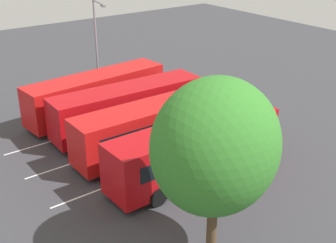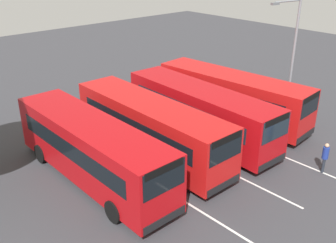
{
  "view_description": "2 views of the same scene",
  "coord_description": "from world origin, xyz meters",
  "px_view_note": "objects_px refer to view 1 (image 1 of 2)",
  "views": [
    {
      "loc": [
        -14.76,
        -22.61,
        13.32
      ],
      "look_at": [
        1.12,
        -1.19,
        1.45
      ],
      "focal_mm": 48.77,
      "sensor_mm": 36.0,
      "label": 1
    },
    {
      "loc": [
        14.7,
        -13.84,
        10.67
      ],
      "look_at": [
        -0.49,
        -0.28,
        1.53
      ],
      "focal_mm": 41.52,
      "sensor_mm": 36.0,
      "label": 2
    }
  ],
  "objects_px": {
    "pedestrian": "(192,89)",
    "depot_tree": "(216,147)",
    "bus_center_left": "(156,126)",
    "bus_far_right": "(97,94)",
    "bus_far_left": "(196,148)",
    "street_lamp": "(97,43)",
    "bus_center_right": "(128,107)"
  },
  "relations": [
    {
      "from": "bus_center_right",
      "to": "bus_far_right",
      "type": "relative_size",
      "value": 0.99
    },
    {
      "from": "bus_center_left",
      "to": "depot_tree",
      "type": "distance_m",
      "value": 10.51
    },
    {
      "from": "bus_center_left",
      "to": "bus_center_right",
      "type": "bearing_deg",
      "value": 85.63
    },
    {
      "from": "bus_center_left",
      "to": "bus_far_right",
      "type": "distance_m",
      "value": 7.12
    },
    {
      "from": "bus_far_left",
      "to": "depot_tree",
      "type": "height_order",
      "value": "depot_tree"
    },
    {
      "from": "street_lamp",
      "to": "bus_center_left",
      "type": "bearing_deg",
      "value": 0.4
    },
    {
      "from": "pedestrian",
      "to": "depot_tree",
      "type": "distance_m",
      "value": 18.84
    },
    {
      "from": "bus_center_right",
      "to": "pedestrian",
      "type": "relative_size",
      "value": 6.51
    },
    {
      "from": "bus_far_left",
      "to": "bus_far_right",
      "type": "height_order",
      "value": "same"
    },
    {
      "from": "bus_center_right",
      "to": "street_lamp",
      "type": "bearing_deg",
      "value": 79.06
    },
    {
      "from": "street_lamp",
      "to": "bus_center_right",
      "type": "bearing_deg",
      "value": -2.36
    },
    {
      "from": "bus_center_right",
      "to": "street_lamp",
      "type": "height_order",
      "value": "street_lamp"
    },
    {
      "from": "bus_center_left",
      "to": "bus_far_left",
      "type": "bearing_deg",
      "value": -89.17
    },
    {
      "from": "bus_far_left",
      "to": "pedestrian",
      "type": "distance_m",
      "value": 11.79
    },
    {
      "from": "pedestrian",
      "to": "bus_center_right",
      "type": "bearing_deg",
      "value": -1.62
    },
    {
      "from": "bus_far_left",
      "to": "bus_center_left",
      "type": "distance_m",
      "value": 3.74
    },
    {
      "from": "bus_center_right",
      "to": "bus_far_right",
      "type": "xyz_separation_m",
      "value": [
        -0.49,
        3.51,
        0.0
      ]
    },
    {
      "from": "street_lamp",
      "to": "bus_far_left",
      "type": "bearing_deg",
      "value": 3.15
    },
    {
      "from": "bus_far_left",
      "to": "bus_center_right",
      "type": "xyz_separation_m",
      "value": [
        0.22,
        7.35,
        0.0
      ]
    },
    {
      "from": "street_lamp",
      "to": "depot_tree",
      "type": "height_order",
      "value": "depot_tree"
    },
    {
      "from": "bus_far_left",
      "to": "bus_far_right",
      "type": "bearing_deg",
      "value": 90.91
    },
    {
      "from": "depot_tree",
      "to": "pedestrian",
      "type": "bearing_deg",
      "value": 53.4
    },
    {
      "from": "bus_far_left",
      "to": "pedestrian",
      "type": "height_order",
      "value": "bus_far_left"
    },
    {
      "from": "bus_far_right",
      "to": "pedestrian",
      "type": "distance_m",
      "value": 7.76
    },
    {
      "from": "bus_far_right",
      "to": "depot_tree",
      "type": "xyz_separation_m",
      "value": [
        -3.4,
        -16.36,
        3.45
      ]
    },
    {
      "from": "pedestrian",
      "to": "depot_tree",
      "type": "height_order",
      "value": "depot_tree"
    },
    {
      "from": "pedestrian",
      "to": "street_lamp",
      "type": "height_order",
      "value": "street_lamp"
    },
    {
      "from": "pedestrian",
      "to": "depot_tree",
      "type": "relative_size",
      "value": 0.21
    },
    {
      "from": "street_lamp",
      "to": "depot_tree",
      "type": "relative_size",
      "value": 0.97
    },
    {
      "from": "bus_far_left",
      "to": "depot_tree",
      "type": "relative_size",
      "value": 1.34
    },
    {
      "from": "depot_tree",
      "to": "bus_center_left",
      "type": "bearing_deg",
      "value": 68.63
    },
    {
      "from": "pedestrian",
      "to": "bus_center_left",
      "type": "bearing_deg",
      "value": 20.24
    }
  ]
}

